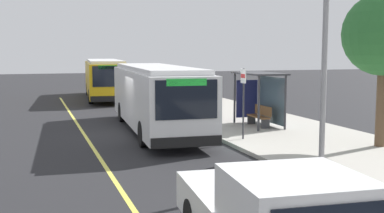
{
  "coord_description": "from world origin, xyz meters",
  "views": [
    {
      "loc": [
        20.46,
        -4.34,
        3.62
      ],
      "look_at": [
        2.34,
        1.77,
        1.41
      ],
      "focal_mm": 44.94,
      "sensor_mm": 36.0,
      "label": 1
    }
  ],
  "objects_px": {
    "transit_bus_second": "(104,77)",
    "pedestrian_commuter": "(212,101)",
    "transit_bus_main": "(156,96)",
    "route_sign_post": "(243,94)",
    "waiting_bench": "(260,116)"
  },
  "relations": [
    {
      "from": "transit_bus_second",
      "to": "route_sign_post",
      "type": "height_order",
      "value": "same"
    },
    {
      "from": "transit_bus_main",
      "to": "route_sign_post",
      "type": "bearing_deg",
      "value": 34.29
    },
    {
      "from": "transit_bus_second",
      "to": "transit_bus_main",
      "type": "bearing_deg",
      "value": 0.01
    },
    {
      "from": "waiting_bench",
      "to": "route_sign_post",
      "type": "distance_m",
      "value": 3.69
    },
    {
      "from": "transit_bus_main",
      "to": "route_sign_post",
      "type": "xyz_separation_m",
      "value": [
        3.76,
        2.57,
        0.34
      ]
    },
    {
      "from": "pedestrian_commuter",
      "to": "transit_bus_main",
      "type": "bearing_deg",
      "value": -65.97
    },
    {
      "from": "transit_bus_second",
      "to": "route_sign_post",
      "type": "distance_m",
      "value": 19.74
    },
    {
      "from": "transit_bus_main",
      "to": "pedestrian_commuter",
      "type": "xyz_separation_m",
      "value": [
        -1.44,
        3.22,
        -0.5
      ]
    },
    {
      "from": "route_sign_post",
      "to": "transit_bus_main",
      "type": "bearing_deg",
      "value": -145.71
    },
    {
      "from": "transit_bus_main",
      "to": "transit_bus_second",
      "type": "distance_m",
      "value": 15.81
    },
    {
      "from": "transit_bus_second",
      "to": "pedestrian_commuter",
      "type": "distance_m",
      "value": 14.74
    },
    {
      "from": "transit_bus_second",
      "to": "pedestrian_commuter",
      "type": "bearing_deg",
      "value": 12.64
    },
    {
      "from": "transit_bus_main",
      "to": "pedestrian_commuter",
      "type": "relative_size",
      "value": 6.69
    },
    {
      "from": "transit_bus_main",
      "to": "transit_bus_second",
      "type": "xyz_separation_m",
      "value": [
        -15.81,
        -0.0,
        0.0
      ]
    },
    {
      "from": "waiting_bench",
      "to": "transit_bus_main",
      "type": "bearing_deg",
      "value": -102.48
    }
  ]
}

